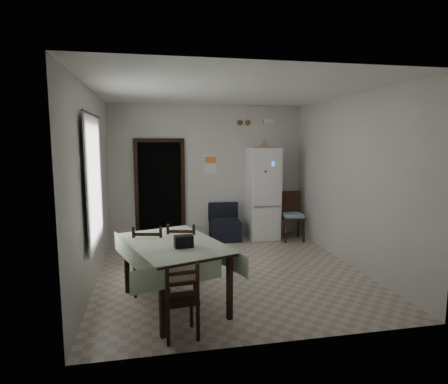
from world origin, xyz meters
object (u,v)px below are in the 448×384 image
(dining_table, at_px, (174,274))
(dining_chair_near_head, at_px, (180,298))
(navy_seat, at_px, (225,222))
(fridge, at_px, (263,193))
(dining_chair_far_left, at_px, (150,259))
(corner_chair, at_px, (293,216))
(dining_chair_far_right, at_px, (183,255))

(dining_table, distance_m, dining_chair_near_head, 0.81)
(dining_table, bearing_deg, navy_seat, 48.27)
(fridge, bearing_deg, navy_seat, 177.66)
(navy_seat, xyz_separation_m, dining_chair_far_left, (-1.59, -2.56, 0.10))
(corner_chair, height_order, dining_chair_far_right, corner_chair)
(dining_chair_near_head, bearing_deg, dining_chair_far_right, -103.05)
(corner_chair, relative_size, dining_chair_far_left, 1.05)
(fridge, height_order, dining_table, fridge)
(dining_chair_near_head, bearing_deg, navy_seat, -114.77)
(navy_seat, distance_m, dining_chair_near_head, 4.05)
(navy_seat, relative_size, dining_chair_far_right, 0.79)
(dining_chair_far_right, bearing_deg, corner_chair, -125.03)
(fridge, xyz_separation_m, dining_chair_far_left, (-2.42, -2.56, -0.50))
(dining_table, bearing_deg, dining_chair_far_left, 103.48)
(navy_seat, xyz_separation_m, dining_chair_far_right, (-1.12, -2.48, 0.10))
(fridge, relative_size, dining_chair_near_head, 2.29)
(fridge, bearing_deg, dining_chair_far_right, -130.56)
(fridge, distance_m, dining_chair_far_right, 3.19)
(corner_chair, xyz_separation_m, dining_chair_near_head, (-2.70, -3.53, -0.09))
(dining_table, distance_m, dining_chair_far_right, 0.58)
(navy_seat, relative_size, corner_chair, 0.75)
(dining_chair_far_left, bearing_deg, navy_seat, -111.22)
(fridge, xyz_separation_m, dining_table, (-2.13, -3.03, -0.57))
(dining_chair_far_right, bearing_deg, dining_table, 86.92)
(corner_chair, relative_size, dining_chair_near_head, 1.21)
(dining_table, relative_size, dining_chair_near_head, 1.87)
(dining_table, xyz_separation_m, dining_chair_far_right, (0.17, 0.55, 0.07))
(fridge, height_order, dining_chair_near_head, fridge)
(navy_seat, distance_m, corner_chair, 1.45)
(dining_chair_far_right, height_order, dining_chair_near_head, dining_chair_far_right)
(fridge, distance_m, corner_chair, 0.81)
(fridge, distance_m, dining_chair_far_left, 3.56)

